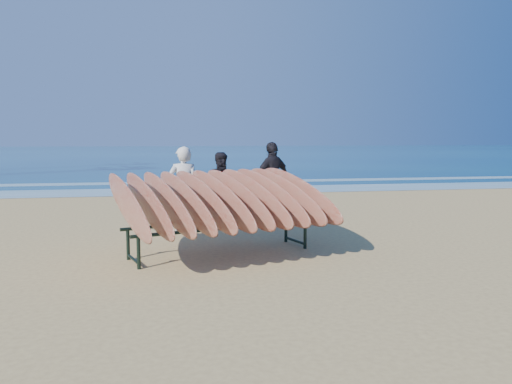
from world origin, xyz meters
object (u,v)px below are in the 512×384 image
surfboard_rack (220,199)px  person_white (184,189)px  person_dark_a (223,186)px  person_dark_b (273,179)px

surfboard_rack → person_white: 2.31m
person_white → person_dark_a: size_ratio=1.10×
surfboard_rack → person_dark_b: bearing=48.8°
person_white → person_dark_a: (0.98, 1.42, -0.08)m
person_white → person_dark_b: person_dark_b is taller
surfboard_rack → person_dark_a: size_ratio=2.41×
person_dark_a → person_dark_b: size_ratio=0.87×
person_dark_a → person_dark_b: (1.30, 0.34, 0.12)m
surfboard_rack → person_dark_b: size_ratio=2.10×
person_dark_a → person_dark_b: person_dark_b is taller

